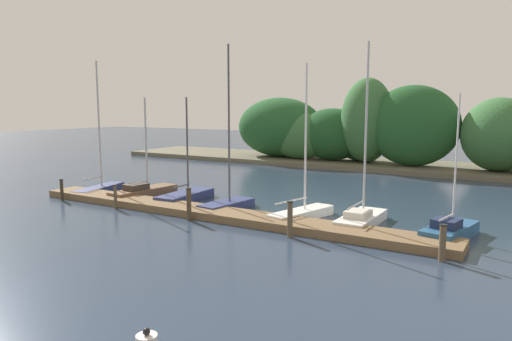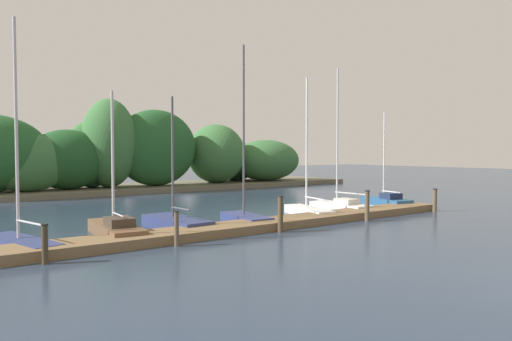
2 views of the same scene
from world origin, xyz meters
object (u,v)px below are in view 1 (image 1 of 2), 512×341
object	(u,v)px
mooring_piling_1	(115,197)
mooring_piling_0	(62,189)
sailboat_1	(145,191)
mooring_piling_2	(189,204)
sailboat_0	(101,186)
mooring_piling_3	(290,219)
sailboat_2	(187,195)
sailboat_4	(303,211)
sailboat_3	(228,202)
mooring_piling_4	(443,243)
sailboat_6	(451,230)
sailboat_5	(362,216)

from	to	relation	value
mooring_piling_1	mooring_piling_0	bearing A→B (deg)	179.73
sailboat_1	mooring_piling_0	xyz separation A→B (m)	(-3.23, -3.13, 0.25)
mooring_piling_1	mooring_piling_2	world-z (taller)	mooring_piling_2
sailboat_0	mooring_piling_3	size ratio (longest dim) A/B	5.32
sailboat_2	sailboat_4	xyz separation A→B (m)	(7.36, -0.51, 0.05)
sailboat_3	mooring_piling_3	bearing A→B (deg)	-113.30
sailboat_1	sailboat_4	xyz separation A→B (m)	(10.13, -0.07, -0.01)
sailboat_4	mooring_piling_0	xyz separation A→B (m)	(-13.37, -3.06, 0.26)
mooring_piling_0	mooring_piling_2	size ratio (longest dim) A/B	0.79
sailboat_0	mooring_piling_0	xyz separation A→B (m)	(0.17, -2.84, 0.22)
mooring_piling_0	mooring_piling_2	xyz separation A→B (m)	(9.03, 0.03, 0.15)
mooring_piling_3	sailboat_3	bearing A→B (deg)	149.26
sailboat_1	mooring_piling_4	size ratio (longest dim) A/B	4.44
sailboat_3	sailboat_6	xyz separation A→B (m)	(10.54, 0.23, -0.05)
sailboat_3	mooring_piling_0	bearing A→B (deg)	114.74
mooring_piling_0	mooring_piling_1	xyz separation A→B (m)	(4.28, -0.02, 0.03)
mooring_piling_0	mooring_piling_1	size ratio (longest dim) A/B	0.96
sailboat_6	mooring_piling_1	world-z (taller)	sailboat_6
mooring_piling_0	mooring_piling_3	xyz separation A→B (m)	(14.28, -0.10, 0.14)
mooring_piling_4	mooring_piling_0	bearing A→B (deg)	179.85
sailboat_1	mooring_piling_3	xyz separation A→B (m)	(11.05, -3.23, 0.39)
sailboat_2	sailboat_4	size ratio (longest dim) A/B	0.80
sailboat_0	mooring_piling_2	world-z (taller)	sailboat_0
sailboat_1	mooring_piling_3	distance (m)	11.52
sailboat_5	sailboat_6	size ratio (longest dim) A/B	1.39
sailboat_5	mooring_piling_3	xyz separation A→B (m)	(-1.80, -3.47, 0.37)
sailboat_2	mooring_piling_1	world-z (taller)	sailboat_2
sailboat_3	sailboat_4	world-z (taller)	sailboat_3
sailboat_3	mooring_piling_4	size ratio (longest dim) A/B	6.41
mooring_piling_0	mooring_piling_4	distance (m)	20.01
sailboat_1	sailboat_3	distance (m)	6.03
sailboat_3	mooring_piling_2	distance (m)	2.89
sailboat_3	mooring_piling_2	size ratio (longest dim) A/B	5.45
sailboat_2	mooring_piling_3	world-z (taller)	sailboat_2
sailboat_3	mooring_piling_1	xyz separation A→B (m)	(-4.98, -2.90, 0.24)
sailboat_0	sailboat_3	size ratio (longest dim) A/B	0.96
mooring_piling_1	mooring_piling_2	bearing A→B (deg)	0.58
sailboat_0	sailboat_5	size ratio (longest dim) A/B	0.99
mooring_piling_2	sailboat_3	bearing A→B (deg)	85.52
sailboat_2	mooring_piling_3	xyz separation A→B (m)	(8.27, -3.66, 0.45)
mooring_piling_4	mooring_piling_1	bearing A→B (deg)	179.88
sailboat_1	sailboat_3	world-z (taller)	sailboat_3
sailboat_4	mooring_piling_0	world-z (taller)	sailboat_4
sailboat_3	mooring_piling_3	world-z (taller)	sailboat_3
sailboat_0	mooring_piling_4	xyz separation A→B (m)	(20.17, -2.90, 0.26)
sailboat_0	sailboat_6	distance (m)	19.96
sailboat_6	mooring_piling_3	world-z (taller)	sailboat_6
sailboat_3	mooring_piling_4	world-z (taller)	sailboat_3
sailboat_0	sailboat_6	world-z (taller)	sailboat_0
sailboat_0	sailboat_4	bearing A→B (deg)	-102.98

